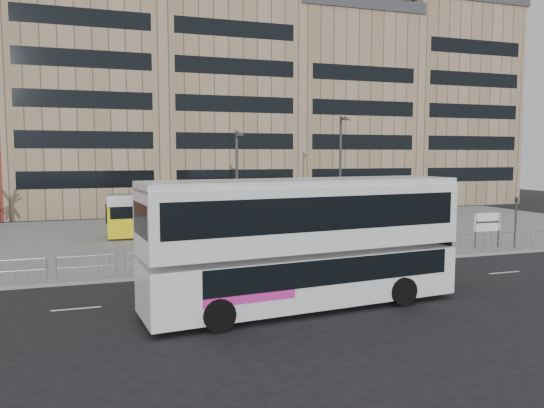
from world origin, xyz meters
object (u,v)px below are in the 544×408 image
object	(u,v)px
double_decker_bus	(305,239)
lamp_post_east	(341,170)
tram	(284,211)
pedestrian	(367,234)
traffic_light_east	(516,216)
ad_panel	(337,245)
traffic_light_west	(216,229)
station_sign	(487,224)
lamp_post_west	(237,181)

from	to	relation	value
double_decker_bus	lamp_post_east	size ratio (longest dim) A/B	1.48
tram	pedestrian	xyz separation A→B (m)	(2.13, -9.09, -0.58)
traffic_light_east	lamp_post_east	world-z (taller)	lamp_post_east
tram	ad_panel	xyz separation A→B (m)	(-1.19, -12.01, -0.58)
pedestrian	traffic_light_west	distance (m)	10.14
pedestrian	traffic_light_east	size ratio (longest dim) A/B	0.59
double_decker_bus	traffic_light_west	xyz separation A→B (m)	(-1.85, 7.32, -0.53)
traffic_light_west	double_decker_bus	bearing A→B (deg)	-70.57
station_sign	traffic_light_east	size ratio (longest dim) A/B	0.69
double_decker_bus	lamp_post_east	distance (m)	18.58
ad_panel	lamp_post_west	world-z (taller)	lamp_post_west
double_decker_bus	pedestrian	bearing A→B (deg)	44.88
lamp_post_west	traffic_light_west	bearing A→B (deg)	-111.60
station_sign	pedestrian	size ratio (longest dim) A/B	1.17
tram	traffic_light_west	distance (m)	13.85
station_sign	pedestrian	world-z (taller)	station_sign
ad_panel	lamp_post_east	bearing A→B (deg)	63.21
traffic_light_west	tram	bearing A→B (deg)	61.64
station_sign	pedestrian	bearing A→B (deg)	167.19
station_sign	traffic_light_east	world-z (taller)	traffic_light_east
ad_panel	pedestrian	size ratio (longest dim) A/B	0.85
traffic_light_east	traffic_light_west	bearing A→B (deg)	-167.26
traffic_light_west	lamp_post_west	world-z (taller)	lamp_post_west
station_sign	ad_panel	xyz separation A→B (m)	(-10.54, -1.03, -0.57)
pedestrian	lamp_post_east	xyz separation A→B (m)	(1.21, 6.28, 3.68)
traffic_light_east	lamp_post_west	bearing A→B (deg)	165.90
pedestrian	lamp_post_west	distance (m)	9.14
double_decker_bus	pedestrian	distance (m)	12.67
double_decker_bus	station_sign	xyz separation A→B (m)	(15.15, 7.87, -1.02)
traffic_light_west	traffic_light_east	bearing A→B (deg)	5.55
tram	traffic_light_west	bearing A→B (deg)	-123.87
lamp_post_west	station_sign	bearing A→B (deg)	-27.87
station_sign	traffic_light_east	distance (m)	1.85
traffic_light_west	lamp_post_east	size ratio (longest dim) A/B	0.37
ad_panel	station_sign	bearing A→B (deg)	5.00
tram	lamp_post_west	world-z (taller)	lamp_post_west
traffic_light_west	lamp_post_west	xyz separation A→B (m)	(3.13, 7.90, 2.03)
traffic_light_east	pedestrian	bearing A→B (deg)	177.82
pedestrian	ad_panel	bearing A→B (deg)	150.81
traffic_light_west	traffic_light_east	distance (m)	18.74
lamp_post_west	tram	bearing A→B (deg)	38.77
traffic_light_east	lamp_post_east	bearing A→B (deg)	144.35
double_decker_bus	traffic_light_east	distance (m)	18.45
double_decker_bus	tram	world-z (taller)	double_decker_bus
double_decker_bus	lamp_post_east	world-z (taller)	lamp_post_east
double_decker_bus	pedestrian	xyz separation A→B (m)	(7.93, 9.76, -1.59)
double_decker_bus	station_sign	bearing A→B (deg)	21.44
double_decker_bus	traffic_light_west	bearing A→B (deg)	98.21
station_sign	lamp_post_west	xyz separation A→B (m)	(-13.88, 7.34, 2.51)
double_decker_bus	tram	xyz separation A→B (m)	(5.80, 18.85, -1.00)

